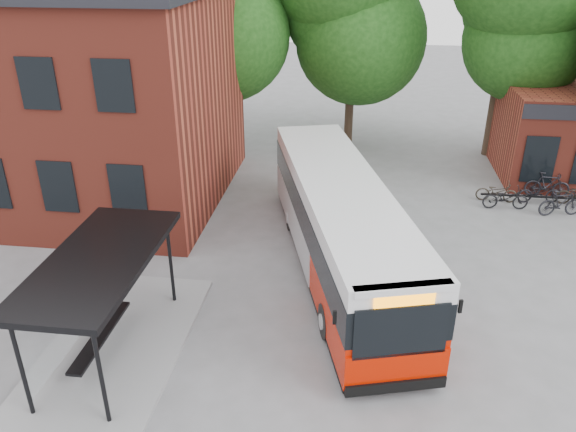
# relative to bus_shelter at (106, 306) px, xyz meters

# --- Properties ---
(ground) EXTENTS (100.00, 100.00, 0.00)m
(ground) POSITION_rel_bus_shelter_xyz_m (4.50, 1.00, -1.45)
(ground) COLOR slate
(bus_shelter) EXTENTS (3.60, 7.00, 2.90)m
(bus_shelter) POSITION_rel_bus_shelter_xyz_m (0.00, 0.00, 0.00)
(bus_shelter) COLOR black
(bus_shelter) RESTS_ON ground
(bike_rail) EXTENTS (5.20, 0.10, 0.38)m
(bike_rail) POSITION_rel_bus_shelter_xyz_m (13.78, 11.00, -1.26)
(bike_rail) COLOR black
(bike_rail) RESTS_ON ground
(tree_0) EXTENTS (7.92, 7.92, 11.00)m
(tree_0) POSITION_rel_bus_shelter_xyz_m (-1.50, 17.00, 4.05)
(tree_0) COLOR #164011
(tree_0) RESTS_ON ground
(tree_1) EXTENTS (7.92, 7.92, 10.40)m
(tree_1) POSITION_rel_bus_shelter_xyz_m (5.50, 18.00, 3.75)
(tree_1) COLOR #164011
(tree_1) RESTS_ON ground
(tree_2) EXTENTS (7.92, 7.92, 11.00)m
(tree_2) POSITION_rel_bus_shelter_xyz_m (12.50, 17.00, 4.05)
(tree_2) COLOR #164011
(tree_2) RESTS_ON ground
(city_bus) EXTENTS (5.71, 12.29, 3.06)m
(city_bus) POSITION_rel_bus_shelter_xyz_m (5.61, 5.00, 0.08)
(city_bus) COLOR #C11400
(city_bus) RESTS_ON ground
(bicycle_0) EXTENTS (1.69, 0.71, 0.86)m
(bicycle_0) POSITION_rel_bus_shelter_xyz_m (11.82, 11.13, -1.02)
(bicycle_0) COLOR #383128
(bicycle_0) RESTS_ON ground
(bicycle_2) EXTENTS (1.82, 0.72, 0.94)m
(bicycle_2) POSITION_rel_bus_shelter_xyz_m (12.02, 10.43, -0.98)
(bicycle_2) COLOR black
(bicycle_2) RESTS_ON ground
(bicycle_3) EXTENTS (1.84, 0.60, 1.09)m
(bicycle_3) POSITION_rel_bus_shelter_xyz_m (14.00, 11.89, -0.90)
(bicycle_3) COLOR black
(bicycle_3) RESTS_ON ground
(bicycle_4) EXTENTS (1.82, 0.84, 0.92)m
(bicycle_4) POSITION_rel_bus_shelter_xyz_m (13.52, 11.23, -0.99)
(bicycle_4) COLOR black
(bicycle_4) RESTS_ON ground
(bicycle_5) EXTENTS (1.83, 0.85, 1.06)m
(bicycle_5) POSITION_rel_bus_shelter_xyz_m (14.01, 10.07, -0.92)
(bicycle_5) COLOR black
(bicycle_5) RESTS_ON ground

